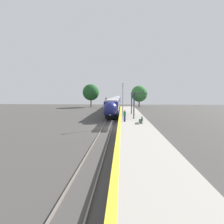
% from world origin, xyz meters
% --- Properties ---
extents(ground_plane, '(120.00, 120.00, 0.00)m').
position_xyz_m(ground_plane, '(0.00, 0.00, 0.00)').
color(ground_plane, '#423F3D').
extents(rail_left, '(0.08, 90.00, 0.15)m').
position_xyz_m(rail_left, '(-0.72, 0.00, 0.07)').
color(rail_left, slate).
rests_on(rail_left, ground_plane).
extents(rail_right, '(0.08, 90.00, 0.15)m').
position_xyz_m(rail_right, '(0.72, 0.00, 0.07)').
color(rail_right, slate).
rests_on(rail_right, ground_plane).
extents(train, '(2.79, 84.99, 3.89)m').
position_xyz_m(train, '(0.00, 47.46, 2.23)').
color(train, black).
rests_on(train, ground_plane).
extents(platform_right, '(4.56, 64.00, 1.04)m').
position_xyz_m(platform_right, '(3.89, 0.00, 0.52)').
color(platform_right, '#9E998E').
rests_on(platform_right, ground_plane).
extents(platform_bench, '(0.44, 1.56, 0.89)m').
position_xyz_m(platform_bench, '(4.86, -1.52, 1.51)').
color(platform_bench, '#4C6B4C').
rests_on(platform_bench, platform_right).
extents(person_waiting, '(0.36, 0.22, 1.71)m').
position_xyz_m(person_waiting, '(2.55, -0.29, 1.92)').
color(person_waiting, navy).
rests_on(person_waiting, platform_right).
extents(railway_signal, '(0.28, 0.28, 4.15)m').
position_xyz_m(railway_signal, '(-2.13, 20.88, 2.55)').
color(railway_signal, '#59595E').
rests_on(railway_signal, ground_plane).
extents(lamppost_near, '(0.36, 0.20, 5.74)m').
position_xyz_m(lamppost_near, '(2.29, 1.21, 4.30)').
color(lamppost_near, '#9E9EA3').
rests_on(lamppost_near, platform_right).
extents(lamppost_mid, '(0.36, 0.20, 5.74)m').
position_xyz_m(lamppost_mid, '(2.29, 11.94, 4.30)').
color(lamppost_mid, '#9E9EA3').
rests_on(lamppost_mid, platform_right).
extents(station_canopy, '(2.02, 10.15, 4.22)m').
position_xyz_m(station_canopy, '(4.67, 6.26, 4.95)').
color(station_canopy, '#333842').
rests_on(station_canopy, platform_right).
extents(background_tree_left, '(6.36, 6.36, 8.94)m').
position_xyz_m(background_tree_left, '(-9.95, 41.79, 5.75)').
color(background_tree_left, brown).
rests_on(background_tree_left, ground_plane).
extents(background_tree_right, '(6.30, 6.30, 8.38)m').
position_xyz_m(background_tree_right, '(8.88, 43.08, 5.22)').
color(background_tree_right, brown).
rests_on(background_tree_right, ground_plane).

